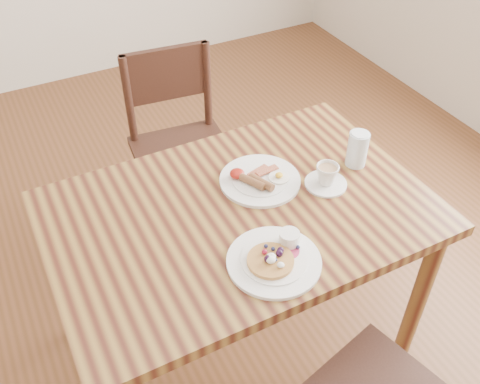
{
  "coord_description": "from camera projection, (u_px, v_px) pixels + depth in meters",
  "views": [
    {
      "loc": [
        -0.57,
        -1.09,
        1.9
      ],
      "look_at": [
        0.0,
        0.0,
        0.82
      ],
      "focal_mm": 40.0,
      "sensor_mm": 36.0,
      "label": 1
    }
  ],
  "objects": [
    {
      "name": "ground",
      "position": [
        240.0,
        343.0,
        2.18
      ],
      "size": [
        5.0,
        5.0,
        0.0
      ],
      "primitive_type": "plane",
      "color": "#5A3519",
      "rests_on": "ground"
    },
    {
      "name": "dining_table",
      "position": [
        240.0,
        231.0,
        1.75
      ],
      "size": [
        1.2,
        0.8,
        0.75
      ],
      "color": "olive",
      "rests_on": "ground"
    },
    {
      "name": "chair_far",
      "position": [
        180.0,
        141.0,
        2.39
      ],
      "size": [
        0.46,
        0.46,
        0.88
      ],
      "rotation": [
        0.0,
        0.0,
        3.04
      ],
      "color": "#321A12",
      "rests_on": "ground"
    },
    {
      "name": "pancake_plate",
      "position": [
        275.0,
        258.0,
        1.51
      ],
      "size": [
        0.27,
        0.27,
        0.06
      ],
      "color": "white",
      "rests_on": "dining_table"
    },
    {
      "name": "breakfast_plate",
      "position": [
        259.0,
        180.0,
        1.77
      ],
      "size": [
        0.27,
        0.27,
        0.04
      ],
      "color": "white",
      "rests_on": "dining_table"
    },
    {
      "name": "teacup_saucer",
      "position": [
        327.0,
        177.0,
        1.75
      ],
      "size": [
        0.14,
        0.14,
        0.08
      ],
      "color": "white",
      "rests_on": "dining_table"
    },
    {
      "name": "water_glass",
      "position": [
        357.0,
        149.0,
        1.81
      ],
      "size": [
        0.07,
        0.07,
        0.13
      ],
      "primitive_type": "cylinder",
      "color": "silver",
      "rests_on": "dining_table"
    }
  ]
}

